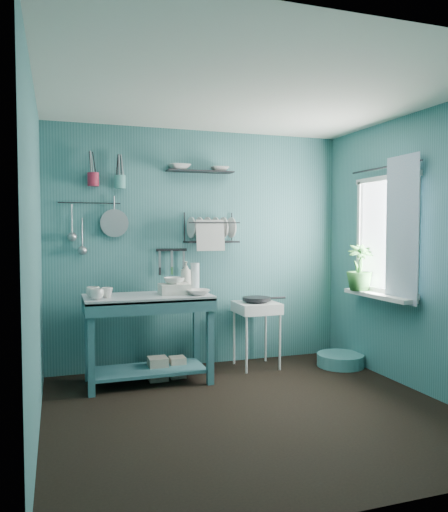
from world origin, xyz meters
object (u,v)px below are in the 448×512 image
object	(u,v)px
storage_tin_large	(158,369)
floor_basin	(340,360)
mug_mid	(107,293)
dish_rack	(211,228)
water_bottle	(195,277)
hotplate_stand	(256,335)
utensil_cup_teal	(120,182)
wash_tub	(174,289)
utensil_cup_magenta	(93,179)
potted_plant	(360,267)
work_counter	(148,339)
mug_right	(93,292)
soap_bottle	(186,276)
colander	(114,223)
mug_left	(97,294)
frying_pan	(257,299)
storage_tin_small	(177,367)

from	to	relation	value
storage_tin_large	floor_basin	size ratio (longest dim) A/B	0.45
mug_mid	dish_rack	world-z (taller)	dish_rack
water_bottle	hotplate_stand	world-z (taller)	water_bottle
floor_basin	utensil_cup_teal	bearing A→B (deg)	167.59
wash_tub	utensil_cup_magenta	distance (m)	1.34
dish_rack	storage_tin_large	bearing A→B (deg)	-146.27
dish_rack	potted_plant	size ratio (longest dim) A/B	1.17
work_counter	hotplate_stand	bearing A→B (deg)	17.29
mug_right	hotplate_stand	size ratio (longest dim) A/B	0.18
soap_bottle	storage_tin_large	distance (m)	0.94
soap_bottle	hotplate_stand	distance (m)	0.99
dish_rack	colander	distance (m)	1.00
mug_left	floor_basin	distance (m)	2.65
potted_plant	water_bottle	bearing A→B (deg)	162.27
frying_pan	storage_tin_small	world-z (taller)	frying_pan
frying_pan	potted_plant	world-z (taller)	potted_plant
colander	storage_tin_large	bearing A→B (deg)	-47.43
frying_pan	utensil_cup_teal	xyz separation A→B (m)	(-1.38, 0.23, 1.20)
wash_tub	floor_basin	xyz separation A→B (m)	(1.79, -0.07, -0.82)
water_bottle	utensil_cup_teal	bearing A→B (deg)	165.47
mug_right	utensil_cup_teal	bearing A→B (deg)	53.37
work_counter	hotplate_stand	size ratio (longest dim) A/B	1.72
work_counter	floor_basin	distance (m)	2.07
frying_pan	colander	size ratio (longest dim) A/B	1.07
work_counter	wash_tub	xyz separation A→B (m)	(0.25, -0.02, 0.47)
dish_rack	mug_right	bearing A→B (deg)	-155.84
work_counter	soap_bottle	size ratio (longest dim) A/B	3.94
mug_right	utensil_cup_teal	world-z (taller)	utensil_cup_teal
soap_bottle	floor_basin	bearing A→B (deg)	-10.02
potted_plant	dish_rack	bearing A→B (deg)	154.89
work_counter	mug_left	xyz separation A→B (m)	(-0.48, -0.16, 0.47)
hotplate_stand	floor_basin	xyz separation A→B (m)	(0.86, -0.26, -0.28)
potted_plant	mug_mid	bearing A→B (deg)	174.71
mug_left	colander	distance (m)	0.90
mug_right	mug_mid	bearing A→B (deg)	-26.57
frying_pan	storage_tin_small	xyz separation A→B (m)	(-0.88, -0.09, -0.62)
utensil_cup_magenta	potted_plant	distance (m)	2.81
utensil_cup_magenta	floor_basin	world-z (taller)	utensil_cup_magenta
soap_bottle	storage_tin_small	xyz separation A→B (m)	(-0.12, -0.12, -0.88)
hotplate_stand	work_counter	bearing A→B (deg)	-178.34
mug_left	potted_plant	bearing A→B (deg)	-2.89
mug_left	mug_mid	world-z (taller)	mug_left
frying_pan	floor_basin	distance (m)	1.11
water_bottle	utensil_cup_magenta	distance (m)	1.39
hotplate_stand	mug_mid	bearing A→B (deg)	-178.19
soap_bottle	potted_plant	bearing A→B (deg)	-16.13
soap_bottle	utensil_cup_magenta	xyz separation A→B (m)	(-0.88, 0.21, 0.96)
colander	soap_bottle	bearing A→B (deg)	-19.29
mug_left	water_bottle	distance (m)	1.07
mug_mid	utensil_cup_teal	bearing A→B (deg)	68.68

